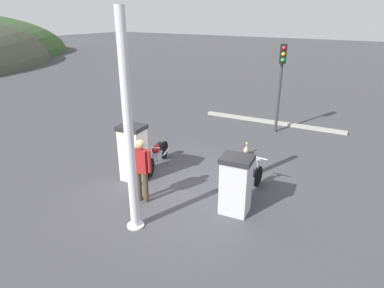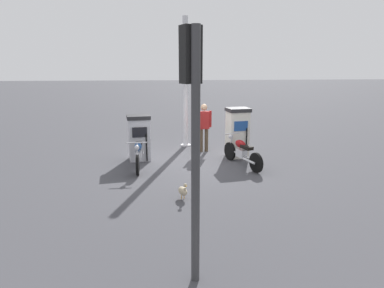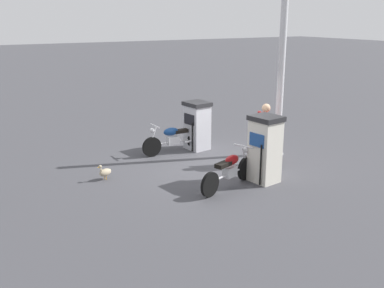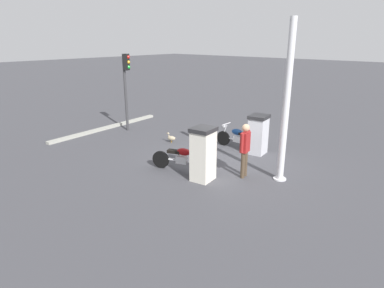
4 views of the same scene
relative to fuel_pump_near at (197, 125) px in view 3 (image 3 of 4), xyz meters
name	(u,v)px [view 3 (image 3 of 4)]	position (x,y,z in m)	size (l,w,h in m)	color
ground_plane	(214,166)	(0.43, 1.63, -0.76)	(120.00, 120.00, 0.00)	#424247
fuel_pump_near	(197,125)	(0.00, 0.00, 0.00)	(0.74, 0.82, 1.49)	silver
fuel_pump_far	(265,149)	(0.00, 3.27, 0.10)	(0.72, 0.80, 1.68)	silver
motorcycle_near_pump	(174,139)	(0.83, 0.02, -0.31)	(2.11, 0.56, 0.93)	black
motorcycle_far_pump	(229,170)	(0.99, 3.18, -0.32)	(1.94, 0.84, 0.93)	black
attendant_person	(265,130)	(-0.83, 2.25, 0.24)	(0.27, 0.58, 1.72)	#473828
wandering_duck	(105,172)	(3.41, 1.18, -0.55)	(0.42, 0.28, 0.43)	tan
canopy_support_pole	(281,77)	(-1.80, 1.67, 1.55)	(0.40, 0.40, 4.77)	silver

